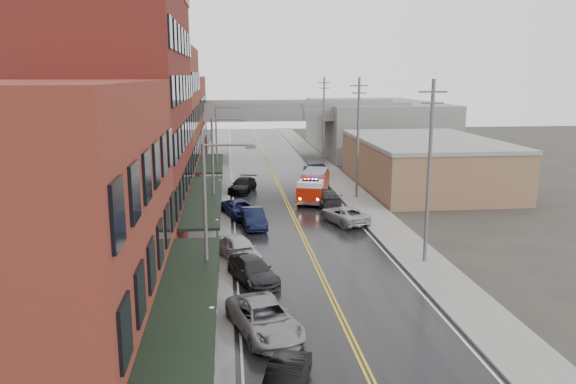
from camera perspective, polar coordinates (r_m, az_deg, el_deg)
road at (r=51.09m, az=0.33°, el=-2.02°), size 11.00×160.00×0.02m
sidewalk_left at (r=50.79m, az=-7.89°, el=-2.14°), size 3.00×160.00×0.15m
sidewalk_right at (r=52.38m, az=8.29°, el=-1.73°), size 3.00×160.00×0.15m
curb_left at (r=50.77m, az=-6.03°, el=-2.11°), size 0.30×160.00×0.15m
curb_right at (r=52.00m, az=6.53°, el=-1.78°), size 0.30×160.00×0.15m
brick_building_a at (r=25.31m, az=-23.69°, el=-3.48°), size 9.00×18.00×12.00m
brick_building_b at (r=43.10m, az=-16.55°, el=7.03°), size 9.00×20.00×18.00m
brick_building_c at (r=60.46m, az=-13.54°, el=7.01°), size 9.00×15.00×15.00m
brick_building_far at (r=77.92m, az=-11.89°, el=6.99°), size 9.00×20.00×12.00m
tan_building at (r=63.84m, az=13.72°, el=2.71°), size 14.00×22.00×5.00m
right_far_block at (r=92.72m, az=8.68°, el=6.60°), size 18.00×30.00×8.00m
awning_0 at (r=25.13m, az=-10.18°, el=-9.98°), size 2.60×16.00×3.09m
awning_1 at (r=43.33m, az=-8.51°, el=-0.64°), size 2.60×18.00×3.09m
awning_2 at (r=60.53m, az=-7.87°, el=2.92°), size 2.60×13.00×3.09m
globe_lamp_0 at (r=23.50m, az=-7.72°, el=-13.29°), size 0.44×0.44×3.12m
globe_lamp_1 at (r=36.67m, az=-7.18°, el=-3.98°), size 0.44×0.44×3.12m
globe_lamp_2 at (r=50.28m, az=-6.94°, el=0.35°), size 0.44×0.44×3.12m
street_lamp_0 at (r=28.20m, az=-7.89°, el=-2.78°), size 2.64×0.22×9.00m
street_lamp_1 at (r=43.87m, az=-7.31°, el=2.47°), size 2.64×0.22×9.00m
street_lamp_2 at (r=59.71m, az=-7.04°, el=4.95°), size 2.64×0.22×9.00m
utility_pole_0 at (r=37.07m, az=14.15°, el=2.25°), size 1.80×0.24×12.00m
utility_pole_1 at (r=56.09m, az=7.12°, el=5.66°), size 1.80×0.24×12.00m
utility_pole_2 at (r=75.61m, az=3.65°, el=7.30°), size 1.80×0.24×12.00m
overpass at (r=81.72m, az=-2.22°, el=7.43°), size 40.00×10.00×7.50m
fire_truck at (r=55.69m, az=2.63°, el=0.70°), size 4.60×8.00×2.79m
parked_car_left_1 at (r=22.84m, az=-0.29°, el=-18.64°), size 2.62×4.26×1.32m
parked_car_left_2 at (r=27.63m, az=-2.41°, el=-12.71°), size 4.02×6.07×1.55m
parked_car_left_3 at (r=34.11m, az=-3.59°, el=-7.95°), size 3.49×5.30×1.43m
parked_car_left_4 at (r=37.85m, az=-4.98°, el=-5.78°), size 3.45×5.21×1.65m
parked_car_left_5 at (r=45.86m, az=-3.54°, el=-2.66°), size 2.17×4.94×1.58m
parked_car_left_6 at (r=49.46m, az=-4.90°, el=-1.71°), size 3.64×5.50×1.40m
parked_car_left_7 at (r=59.62m, az=-4.62°, el=0.69°), size 3.57×5.63×1.52m
parked_car_right_0 at (r=47.37m, az=5.70°, el=-2.29°), size 3.97×5.79×1.47m
parked_car_right_1 at (r=53.86m, az=3.88°, el=-0.49°), size 2.45×5.43×1.54m
parked_car_right_2 at (r=62.91m, az=2.91°, el=1.33°), size 1.91×4.67×1.59m
parked_car_right_3 at (r=68.87m, az=2.80°, el=2.25°), size 2.46×5.06×1.60m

